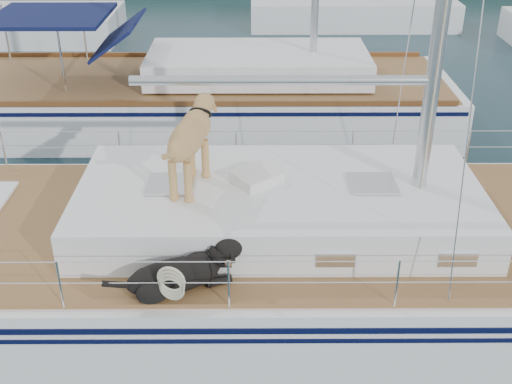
{
  "coord_description": "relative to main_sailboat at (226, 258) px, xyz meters",
  "views": [
    {
      "loc": [
        0.47,
        -7.31,
        5.64
      ],
      "look_at": [
        0.5,
        0.2,
        1.6
      ],
      "focal_mm": 45.0,
      "sensor_mm": 36.0,
      "label": 1
    }
  ],
  "objects": [
    {
      "name": "bg_boat_center",
      "position": [
        3.91,
        16.01,
        -0.23
      ],
      "size": [
        7.2,
        3.0,
        11.65
      ],
      "color": "white",
      "rests_on": "ground"
    },
    {
      "name": "neighbor_sailboat",
      "position": [
        -0.6,
        6.43,
        -0.06
      ],
      "size": [
        11.0,
        3.5,
        13.3
      ],
      "color": "white",
      "rests_on": "ground"
    },
    {
      "name": "ground",
      "position": [
        -0.09,
        0.01,
        -0.68
      ],
      "size": [
        120.0,
        120.0,
        0.0
      ],
      "primitive_type": "plane",
      "color": "black",
      "rests_on": "ground"
    },
    {
      "name": "main_sailboat",
      "position": [
        0.0,
        0.0,
        0.0
      ],
      "size": [
        12.0,
        3.83,
        14.01
      ],
      "color": "white",
      "rests_on": "ground"
    }
  ]
}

